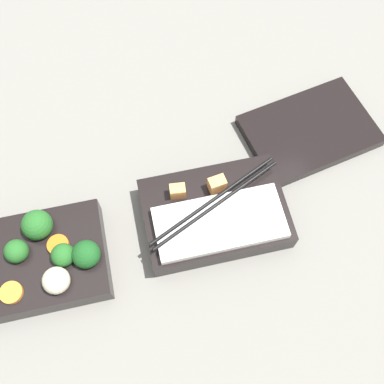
# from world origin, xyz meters

# --- Properties ---
(ground_plane) EXTENTS (3.00, 3.00, 0.00)m
(ground_plane) POSITION_xyz_m (0.00, 0.00, 0.00)
(ground_plane) COLOR slate
(bento_tray_vegetable) EXTENTS (0.20, 0.14, 0.07)m
(bento_tray_vegetable) POSITION_xyz_m (-0.13, -0.02, 0.03)
(bento_tray_vegetable) COLOR black
(bento_tray_vegetable) RESTS_ON ground_plane
(bento_tray_rice) EXTENTS (0.20, 0.14, 0.06)m
(bento_tray_rice) POSITION_xyz_m (0.13, 0.00, 0.02)
(bento_tray_rice) COLOR black
(bento_tray_rice) RESTS_ON ground_plane
(bento_lid) EXTENTS (0.22, 0.17, 0.02)m
(bento_lid) POSITION_xyz_m (0.31, 0.11, 0.01)
(bento_lid) COLOR black
(bento_lid) RESTS_ON ground_plane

